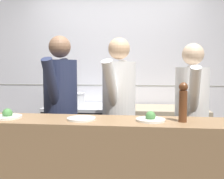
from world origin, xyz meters
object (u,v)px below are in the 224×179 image
Objects in this scene: oven_range at (79,137)px; chef_head_cook at (61,109)px; chef_line at (191,116)px; stock_pot at (73,99)px; plated_dish_dessert at (151,119)px; chef_sous at (119,110)px; plated_dish_appetiser at (81,119)px; plated_dish_main at (8,116)px; pepper_mill at (183,101)px.

chef_head_cook is at bearing -90.04° from oven_range.
chef_line is at bearing 5.84° from chef_head_cook.
oven_range is 0.54× the size of chef_line.
stock_pot reaches higher than oven_range.
oven_range is 3.81× the size of plated_dish_dessert.
plated_dish_appetiser is at bearing -95.29° from chef_sous.
pepper_mill is at bearing 0.23° from plated_dish_main.
plated_dish_appetiser is 0.14× the size of chef_line.
chef_head_cook is 0.62m from chef_sous.
stock_pot is 0.79m from chef_head_cook.
pepper_mill is at bearing -22.48° from chef_head_cook.
stock_pot is at bearing 157.54° from chef_line.
chef_sous reaches higher than oven_range.
chef_head_cook is 1.37m from chef_line.
pepper_mill is (0.82, 0.01, 0.16)m from plated_dish_appetiser.
plated_dish_dessert is (1.01, -1.38, 0.02)m from stock_pot.
oven_range is 0.54m from stock_pot.
stock_pot reaches higher than plated_dish_dessert.
pepper_mill is (0.25, -0.01, 0.14)m from plated_dish_dessert.
plated_dish_dessert is 0.14× the size of chef_line.
oven_range is 2.84× the size of pepper_mill.
chef_sous is (-0.31, 0.64, -0.04)m from plated_dish_dessert.
pepper_mill is 0.19× the size of chef_line.
plated_dish_main is at bearing 179.59° from plated_dish_appetiser.
plated_dish_main is at bearing -179.77° from pepper_mill.
chef_head_cook is 1.05× the size of chef_line.
stock_pot is 1.34× the size of plated_dish_appetiser.
chef_line is (1.44, -0.75, -0.07)m from stock_pot.
chef_line is (0.75, -0.01, -0.04)m from chef_sous.
chef_head_cook reaches higher than chef_line.
chef_head_cook is at bearing -84.75° from stock_pot.
plated_dish_appetiser is at bearing -72.47° from stock_pot.
chef_head_cook reaches higher than pepper_mill.
plated_dish_main is 1.11m from chef_sous.
chef_sous reaches higher than plated_dish_dessert.
chef_sous is at bearing 9.00° from chef_head_cook.
plated_dish_appetiser is at bearing -0.41° from plated_dish_main.
oven_range is at bearing 145.81° from chef_sous.
chef_sous is at bearing -46.81° from stock_pot.
oven_range is at bearing -4.16° from stock_pot.
stock_pot is at bearing 126.15° from plated_dish_dessert.
oven_range is 1.75m from plated_dish_dessert.
chef_sous is at bearing 131.06° from pepper_mill.
chef_line is (0.43, 0.63, -0.08)m from plated_dish_dessert.
plated_dish_dessert is (1.21, 0.01, -0.00)m from plated_dish_main.
oven_range is 1.63m from chef_line.
plated_dish_appetiser is 0.13× the size of chef_head_cook.
plated_dish_main is 1.47m from pepper_mill.
chef_line is at bearing -27.56° from stock_pot.
oven_range is 2.85× the size of stock_pot.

